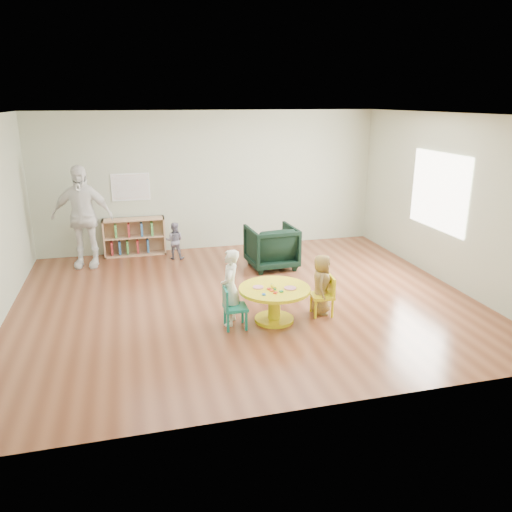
# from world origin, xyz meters

# --- Properties ---
(room) EXTENTS (7.10, 7.00, 2.80)m
(room) POSITION_xyz_m (0.01, 0.00, 1.89)
(room) COLOR brown
(room) RESTS_ON ground
(activity_table) EXTENTS (1.00, 1.00, 0.54)m
(activity_table) POSITION_xyz_m (0.22, -0.89, 0.34)
(activity_table) COLOR yellow
(activity_table) RESTS_ON ground
(kid_chair_left) EXTENTS (0.32, 0.32, 0.58)m
(kid_chair_left) POSITION_xyz_m (-0.40, -0.96, 0.31)
(kid_chair_left) COLOR #157866
(kid_chair_left) RESTS_ON ground
(kid_chair_right) EXTENTS (0.34, 0.34, 0.58)m
(kid_chair_right) POSITION_xyz_m (0.99, -0.86, 0.31)
(kid_chair_right) COLOR yellow
(kid_chair_right) RESTS_ON ground
(bookshelf) EXTENTS (1.20, 0.30, 0.75)m
(bookshelf) POSITION_xyz_m (-1.61, 2.86, 0.37)
(bookshelf) COLOR tan
(bookshelf) RESTS_ON ground
(alphabet_poster) EXTENTS (0.74, 0.01, 0.54)m
(alphabet_poster) POSITION_xyz_m (-1.60, 2.98, 1.35)
(alphabet_poster) COLOR white
(alphabet_poster) RESTS_ON ground
(armchair) EXTENTS (0.89, 0.92, 0.79)m
(armchair) POSITION_xyz_m (0.84, 1.40, 0.40)
(armchair) COLOR black
(armchair) RESTS_ON ground
(child_left) EXTENTS (0.38, 0.46, 1.07)m
(child_left) POSITION_xyz_m (-0.39, -0.82, 0.54)
(child_left) COLOR white
(child_left) RESTS_ON ground
(child_right) EXTENTS (0.44, 0.51, 0.89)m
(child_right) POSITION_xyz_m (0.96, -0.79, 0.45)
(child_right) COLOR gold
(child_right) RESTS_ON ground
(toddler) EXTENTS (0.42, 0.37, 0.73)m
(toddler) POSITION_xyz_m (-0.85, 2.37, 0.36)
(toddler) COLOR #1C1B45
(toddler) RESTS_ON ground
(adult_caretaker) EXTENTS (1.18, 0.68, 1.90)m
(adult_caretaker) POSITION_xyz_m (-2.51, 2.34, 0.95)
(adult_caretaker) COLOR white
(adult_caretaker) RESTS_ON ground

